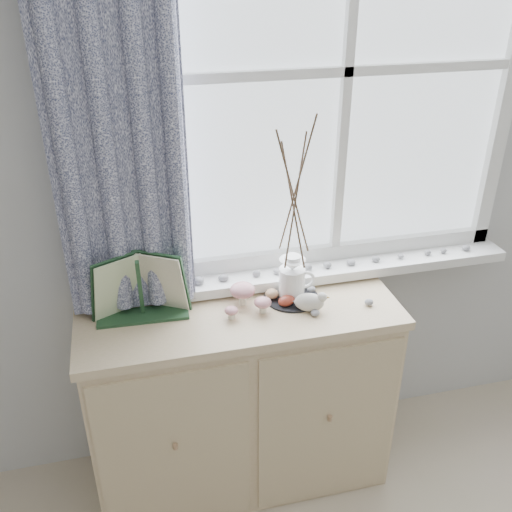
# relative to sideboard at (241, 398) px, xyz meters

# --- Properties ---
(sideboard) EXTENTS (1.20, 0.45, 0.85)m
(sideboard) POSITION_rel_sideboard_xyz_m (0.00, 0.00, 0.00)
(sideboard) COLOR beige
(sideboard) RESTS_ON ground
(botanical_book) EXTENTS (0.39, 0.15, 0.27)m
(botanical_book) POSITION_rel_sideboard_xyz_m (-0.35, 0.02, 0.56)
(botanical_book) COLOR #1F4025
(botanical_book) RESTS_ON sideboard
(toadstool_cluster) EXTENTS (0.18, 0.15, 0.09)m
(toadstool_cluster) POSITION_rel_sideboard_xyz_m (0.03, 0.02, 0.48)
(toadstool_cluster) COLOR white
(toadstool_cluster) RESTS_ON sideboard
(wooden_eggs) EXTENTS (0.16, 0.17, 0.06)m
(wooden_eggs) POSITION_rel_sideboard_xyz_m (0.15, 0.06, 0.45)
(wooden_eggs) COLOR #A3855A
(wooden_eggs) RESTS_ON sideboard
(songbird_figurine) EXTENTS (0.16, 0.12, 0.08)m
(songbird_figurine) POSITION_rel_sideboard_xyz_m (0.25, -0.05, 0.46)
(songbird_figurine) COLOR silver
(songbird_figurine) RESTS_ON sideboard
(crocheted_doily) EXTENTS (0.21, 0.21, 0.01)m
(crocheted_doily) POSITION_rel_sideboard_xyz_m (0.21, 0.04, 0.43)
(crocheted_doily) COLOR black
(crocheted_doily) RESTS_ON sideboard
(twig_pitcher) EXTENTS (0.29, 0.29, 0.75)m
(twig_pitcher) POSITION_rel_sideboard_xyz_m (0.21, 0.04, 0.85)
(twig_pitcher) COLOR white
(twig_pitcher) RESTS_ON crocheted_doily
(sideboard_pebbles) EXTENTS (0.33, 0.23, 0.02)m
(sideboard_pebbles) POSITION_rel_sideboard_xyz_m (0.30, 0.00, 0.44)
(sideboard_pebbles) COLOR #959698
(sideboard_pebbles) RESTS_ON sideboard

